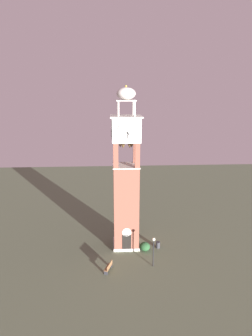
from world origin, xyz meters
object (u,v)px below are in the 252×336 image
lamp_post (154,246)px  clock_tower (126,184)px  park_bench (109,267)px  trash_bin (158,245)px

lamp_post → clock_tower: bearing=120.4°
park_bench → trash_bin: park_bench is taller
clock_tower → park_bench: 9.72m
trash_bin → clock_tower: bearing=167.5°
clock_tower → park_bench: clock_tower is taller
clock_tower → trash_bin: size_ratio=24.62×
lamp_post → trash_bin: size_ratio=4.38×
lamp_post → park_bench: bearing=-172.5°
park_bench → lamp_post: size_ratio=0.47×
lamp_post → trash_bin: (1.17, 3.88, -2.06)m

